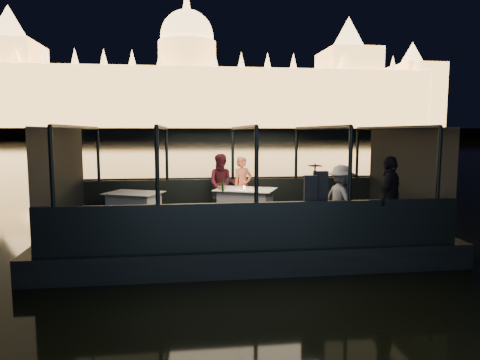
{
  "coord_description": "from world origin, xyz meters",
  "views": [
    {
      "loc": [
        -1.29,
        -9.74,
        2.7
      ],
      "look_at": [
        0.0,
        0.4,
        1.55
      ],
      "focal_mm": 32.0,
      "sensor_mm": 36.0,
      "label": 1
    }
  ],
  "objects": [
    {
      "name": "amber_candle",
      "position": [
        0.16,
        0.77,
        1.31
      ],
      "size": [
        0.07,
        0.07,
        0.08
      ],
      "primitive_type": "cylinder",
      "rotation": [
        0.0,
        0.0,
        0.29
      ],
      "color": "orange",
      "rests_on": "dining_table_central"
    },
    {
      "name": "embankment",
      "position": [
        0.0,
        210.0,
        1.0
      ],
      "size": [
        400.0,
        140.0,
        6.0
      ],
      "primitive_type": "cube",
      "color": "#423D33",
      "rests_on": "ground"
    },
    {
      "name": "wine_bottle",
      "position": [
        -0.4,
        0.57,
        1.42
      ],
      "size": [
        0.07,
        0.07,
        0.28
      ],
      "primitive_type": "cylinder",
      "rotation": [
        0.0,
        0.0,
        -0.24
      ],
      "color": "#133416",
      "rests_on": "dining_table_central"
    },
    {
      "name": "chair_port_left",
      "position": [
        -0.37,
        1.47,
        0.95
      ],
      "size": [
        0.46,
        0.46,
        0.95
      ],
      "primitive_type": "cube",
      "rotation": [
        0.0,
        0.0,
        -0.03
      ],
      "color": "black",
      "rests_on": "boat_deck"
    },
    {
      "name": "passenger_stripe",
      "position": [
        2.03,
        -0.97,
        1.35
      ],
      "size": [
        0.8,
        1.09,
        1.5
      ],
      "primitive_type": "imported",
      "rotation": [
        0.0,
        0.0,
        1.86
      ],
      "color": "white",
      "rests_on": "boat_deck"
    },
    {
      "name": "parliament_building",
      "position": [
        0.0,
        175.0,
        29.0
      ],
      "size": [
        220.0,
        32.0,
        60.0
      ],
      "primitive_type": null,
      "color": "#F2D18C",
      "rests_on": "embankment"
    },
    {
      "name": "plate_near",
      "position": [
        0.45,
        0.72,
        1.27
      ],
      "size": [
        0.28,
        0.28,
        0.01
      ],
      "primitive_type": "cylinder",
      "rotation": [
        0.0,
        0.0,
        -0.32
      ],
      "color": "white",
      "rests_on": "dining_table_central"
    },
    {
      "name": "wine_glass_white",
      "position": [
        -0.39,
        0.62,
        1.36
      ],
      "size": [
        0.06,
        0.06,
        0.18
      ],
      "primitive_type": null,
      "rotation": [
        0.0,
        0.0,
        0.07
      ],
      "color": "silver",
      "rests_on": "dining_table_central"
    },
    {
      "name": "cabin_glass_starboard",
      "position": [
        0.0,
        -2.0,
        2.1
      ],
      "size": [
        8.0,
        0.02,
        1.4
      ],
      "primitive_type": null,
      "color": "#99B2B2",
      "rests_on": "gunwale_starboard"
    },
    {
      "name": "passenger_dark",
      "position": [
        2.77,
        -1.68,
        1.35
      ],
      "size": [
        1.0,
        1.04,
        1.73
      ],
      "primitive_type": "imported",
      "rotation": [
        0.0,
        0.0,
        3.97
      ],
      "color": "black",
      "rests_on": "boat_deck"
    },
    {
      "name": "end_wall_fore",
      "position": [
        -4.0,
        0.0,
        1.65
      ],
      "size": [
        0.02,
        4.0,
        2.3
      ],
      "primitive_type": null,
      "color": "black",
      "rests_on": "boat_deck"
    },
    {
      "name": "end_wall_aft",
      "position": [
        4.0,
        0.0,
        1.65
      ],
      "size": [
        0.02,
        4.0,
        2.3
      ],
      "primitive_type": null,
      "color": "black",
      "rests_on": "boat_deck"
    },
    {
      "name": "wine_glass_red",
      "position": [
        0.18,
        0.98,
        1.36
      ],
      "size": [
        0.07,
        0.07,
        0.19
      ],
      "primitive_type": null,
      "rotation": [
        0.0,
        0.0,
        0.13
      ],
      "color": "white",
      "rests_on": "dining_table_central"
    },
    {
      "name": "dining_table_aft",
      "position": [
        -2.59,
        1.08,
        0.89
      ],
      "size": [
        1.59,
        1.41,
        0.7
      ],
      "primitive_type": "cube",
      "rotation": [
        0.0,
        0.0,
        -0.41
      ],
      "color": "silver",
      "rests_on": "boat_deck"
    },
    {
      "name": "cabin_roof_glass",
      "position": [
        0.0,
        0.0,
        2.8
      ],
      "size": [
        8.0,
        4.0,
        0.02
      ],
      "primitive_type": null,
      "color": "#99B2B2",
      "rests_on": "boat_deck"
    },
    {
      "name": "person_man_maroon",
      "position": [
        -0.33,
        1.61,
        1.25
      ],
      "size": [
        0.87,
        0.74,
        1.62
      ],
      "primitive_type": "imported",
      "rotation": [
        0.0,
        0.0,
        -0.18
      ],
      "color": "#41121B",
      "rests_on": "boat_deck"
    },
    {
      "name": "chair_port_right",
      "position": [
        0.29,
        1.5,
        0.95
      ],
      "size": [
        0.46,
        0.46,
        0.8
      ],
      "primitive_type": "cube",
      "rotation": [
        0.0,
        0.0,
        -0.28
      ],
      "color": "black",
      "rests_on": "boat_deck"
    },
    {
      "name": "gunwale_starboard",
      "position": [
        0.0,
        -2.0,
        0.95
      ],
      "size": [
        8.0,
        0.08,
        0.9
      ],
      "primitive_type": "cube",
      "color": "black",
      "rests_on": "boat_deck"
    },
    {
      "name": "canopy_ribs",
      "position": [
        0.0,
        0.0,
        1.65
      ],
      "size": [
        8.0,
        4.0,
        2.3
      ],
      "primitive_type": null,
      "color": "black",
      "rests_on": "boat_deck"
    },
    {
      "name": "person_woman_coral",
      "position": [
        0.22,
        1.6,
        1.25
      ],
      "size": [
        0.66,
        0.57,
        1.54
      ],
      "primitive_type": "imported",
      "rotation": [
        0.0,
        0.0,
        0.43
      ],
      "color": "#DE7050",
      "rests_on": "boat_deck"
    },
    {
      "name": "bread_basket",
      "position": [
        -0.4,
        0.87,
        1.31
      ],
      "size": [
        0.24,
        0.24,
        0.08
      ],
      "primitive_type": "cylinder",
      "rotation": [
        0.0,
        0.0,
        0.19
      ],
      "color": "olive",
      "rests_on": "dining_table_central"
    },
    {
      "name": "boat_deck",
      "position": [
        0.0,
        0.0,
        0.48
      ],
      "size": [
        8.0,
        4.0,
        0.04
      ],
      "primitive_type": "cube",
      "color": "black",
      "rests_on": "boat_hull"
    },
    {
      "name": "plate_far",
      "position": [
        -0.3,
        0.87,
        1.27
      ],
      "size": [
        0.26,
        0.26,
        0.01
      ],
      "primitive_type": "cylinder",
      "rotation": [
        0.0,
        0.0,
        0.13
      ],
      "color": "white",
      "rests_on": "dining_table_central"
    },
    {
      "name": "gunwale_port",
      "position": [
        0.0,
        2.0,
        0.95
      ],
      "size": [
        8.0,
        0.08,
        0.9
      ],
      "primitive_type": "cube",
      "color": "black",
      "rests_on": "boat_deck"
    },
    {
      "name": "boat_hull",
      "position": [
        0.0,
        0.0,
        0.0
      ],
      "size": [
        8.6,
        4.4,
        1.0
      ],
      "primitive_type": "cube",
      "color": "black",
      "rests_on": "river_water"
    },
    {
      "name": "river_water",
      "position": [
        0.0,
        80.0,
        0.0
      ],
      "size": [
        500.0,
        500.0,
        0.0
      ],
      "primitive_type": "plane",
      "color": "black",
      "rests_on": "ground"
    },
    {
      "name": "cabin_glass_port",
      "position": [
        0.0,
        2.0,
        2.1
      ],
      "size": [
        8.0,
        0.02,
        1.4
      ],
      "primitive_type": null,
      "color": "#99B2B2",
      "rests_on": "gunwale_port"
    },
    {
      "name": "coat_stand",
      "position": [
        1.19,
        -1.75,
        1.4
      ],
      "size": [
        0.52,
        0.46,
        1.6
      ],
      "primitive_type": null,
      "rotation": [
        0.0,
        0.0,
        0.27
      ],
      "color": "black",
      "rests_on": "boat_deck"
    },
    {
      "name": "dining_table_central",
      "position": [
        0.2,
        0.88,
        0.89
      ],
      "size": [
        1.75,
        1.54,
        0.77
      ],
      "primitive_type": "cube",
      "rotation": [
        0.0,
        0.0,
        -0.41
      ],
      "color": "beige",
      "rests_on": "boat_deck"
    }
  ]
}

